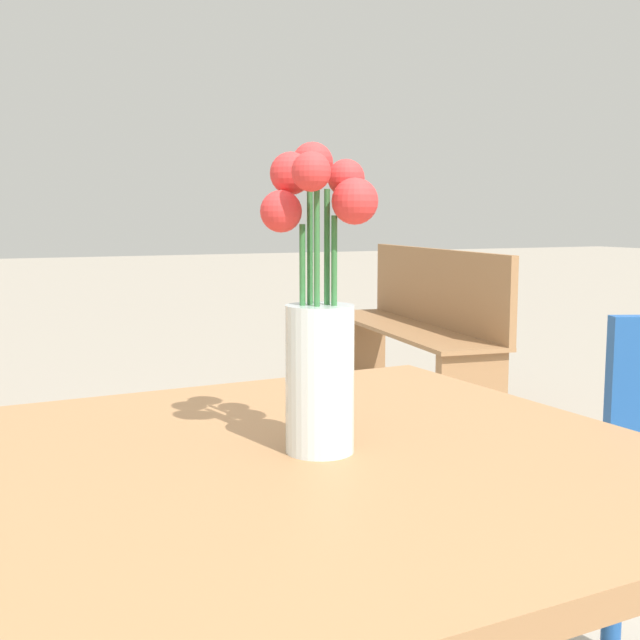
# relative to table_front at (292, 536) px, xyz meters

# --- Properties ---
(table_front) EXTENTS (0.94, 0.89, 0.73)m
(table_front) POSITION_rel_table_front_xyz_m (0.00, 0.00, 0.00)
(table_front) COLOR #9E7047
(table_front) RESTS_ON ground_plane
(flower_vase) EXTENTS (0.13, 0.13, 0.37)m
(flower_vase) POSITION_rel_table_front_xyz_m (0.04, 0.00, 0.25)
(flower_vase) COLOR silver
(flower_vase) RESTS_ON table_front
(bench_near) EXTENTS (0.57, 1.59, 0.85)m
(bench_near) POSITION_rel_table_front_xyz_m (1.87, 2.68, -0.17)
(bench_near) COLOR #9E7047
(bench_near) RESTS_ON ground_plane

